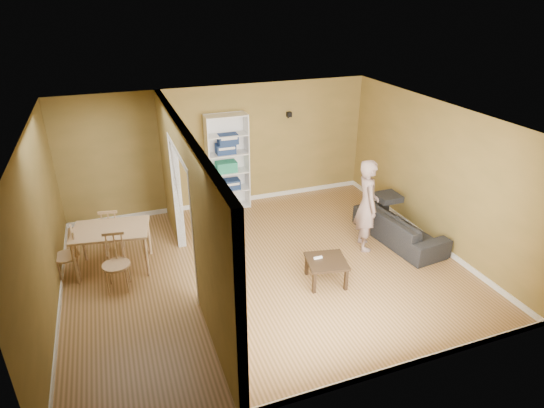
{
  "coord_description": "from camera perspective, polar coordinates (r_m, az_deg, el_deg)",
  "views": [
    {
      "loc": [
        -2.14,
        -6.19,
        4.33
      ],
      "look_at": [
        0.2,
        0.2,
        1.1
      ],
      "focal_mm": 30.0,
      "sensor_mm": 36.0,
      "label": 1
    }
  ],
  "objects": [
    {
      "name": "room_shell",
      "position": [
        7.22,
        -0.95,
        0.56
      ],
      "size": [
        6.5,
        6.5,
        6.5
      ],
      "color": "#AB7C4D",
      "rests_on": "ground"
    },
    {
      "name": "paper_box_navy_a",
      "position": [
        9.79,
        -5.28,
        2.49
      ],
      "size": [
        0.41,
        0.26,
        0.21
      ],
      "primitive_type": "cube",
      "color": "navy",
      "rests_on": "bookshelf"
    },
    {
      "name": "game_controller",
      "position": [
        7.37,
        5.79,
        -6.72
      ],
      "size": [
        0.14,
        0.04,
        0.03
      ],
      "primitive_type": "cube",
      "color": "white",
      "rests_on": "coffee_table"
    },
    {
      "name": "chair_near",
      "position": [
        7.53,
        -19.0,
        -7.06
      ],
      "size": [
        0.49,
        0.49,
        0.93
      ],
      "primitive_type": null,
      "rotation": [
        0.0,
        0.0,
        -0.15
      ],
      "color": "#D1B287",
      "rests_on": "ground"
    },
    {
      "name": "bookshelf",
      "position": [
        9.65,
        -5.67,
        5.27
      ],
      "size": [
        0.87,
        0.38,
        2.06
      ],
      "color": "white",
      "rests_on": "ground"
    },
    {
      "name": "partition",
      "position": [
        6.96,
        -10.32,
        -0.87
      ],
      "size": [
        0.22,
        5.5,
        2.6
      ],
      "primitive_type": null,
      "color": "olive",
      "rests_on": "ground"
    },
    {
      "name": "paper_box_navy_c",
      "position": [
        9.45,
        -5.56,
        8.13
      ],
      "size": [
        0.4,
        0.26,
        0.2
      ],
      "primitive_type": "cube",
      "color": "navy",
      "rests_on": "bookshelf"
    },
    {
      "name": "dining_table",
      "position": [
        7.98,
        -19.54,
        -3.44
      ],
      "size": [
        1.21,
        0.81,
        0.76
      ],
      "rotation": [
        0.0,
        0.0,
        -0.16
      ],
      "color": "tan",
      "rests_on": "ground"
    },
    {
      "name": "coffee_table",
      "position": [
        7.38,
        6.85,
        -7.43
      ],
      "size": [
        0.62,
        0.62,
        0.41
      ],
      "rotation": [
        0.0,
        0.0,
        -0.2
      ],
      "color": "#2E2412",
      "rests_on": "ground"
    },
    {
      "name": "chair_left",
      "position": [
        8.08,
        -24.46,
        -5.83
      ],
      "size": [
        0.46,
        0.46,
        0.9
      ],
      "primitive_type": null,
      "rotation": [
        0.0,
        0.0,
        -1.45
      ],
      "color": "#CFB780",
      "rests_on": "ground"
    },
    {
      "name": "paper_box_navy_b",
      "position": [
        9.5,
        -5.85,
        6.92
      ],
      "size": [
        0.4,
        0.26,
        0.2
      ],
      "primitive_type": "cube",
      "color": "navy",
      "rests_on": "bookshelf"
    },
    {
      "name": "person",
      "position": [
        8.19,
        11.93,
        0.79
      ],
      "size": [
        0.84,
        0.73,
        2.0
      ],
      "primitive_type": "imported",
      "rotation": [
        0.0,
        0.0,
        1.32
      ],
      "color": "slate",
      "rests_on": "ground"
    },
    {
      "name": "paper_box_teal",
      "position": [
        9.63,
        -5.77,
        4.68
      ],
      "size": [
        0.43,
        0.28,
        0.22
      ],
      "primitive_type": "cube",
      "color": "#0E6661",
      "rests_on": "bookshelf"
    },
    {
      "name": "chair_far",
      "position": [
        8.58,
        -19.43,
        -3.07
      ],
      "size": [
        0.47,
        0.47,
        0.9
      ],
      "primitive_type": null,
      "rotation": [
        0.0,
        0.0,
        2.99
      ],
      "color": "#DABF89",
      "rests_on": "ground"
    },
    {
      "name": "wall_speaker",
      "position": [
        9.9,
        2.16,
        11.17
      ],
      "size": [
        0.1,
        0.1,
        0.1
      ],
      "primitive_type": "cube",
      "color": "black",
      "rests_on": "room_shell"
    },
    {
      "name": "sofa",
      "position": [
        8.84,
        15.74,
        -2.26
      ],
      "size": [
        2.01,
        1.03,
        0.74
      ],
      "primitive_type": "imported",
      "rotation": [
        0.0,
        0.0,
        1.68
      ],
      "color": "black",
      "rests_on": "ground"
    }
  ]
}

